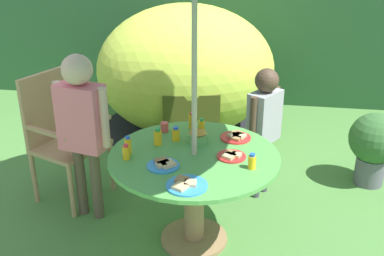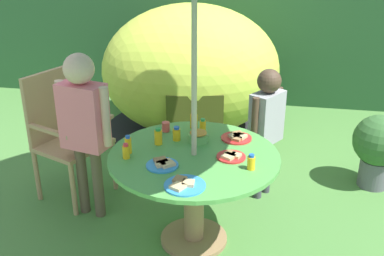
# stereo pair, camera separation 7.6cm
# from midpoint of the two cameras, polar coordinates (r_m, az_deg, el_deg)

# --- Properties ---
(ground_plane) EXTENTS (10.00, 10.00, 0.02)m
(ground_plane) POSITION_cam_midpoint_polar(r_m,az_deg,el_deg) (3.50, -0.39, -13.76)
(ground_plane) COLOR #477A38
(hedge_backdrop) EXTENTS (9.00, 0.70, 1.77)m
(hedge_backdrop) POSITION_cam_midpoint_polar(r_m,az_deg,el_deg) (6.19, 4.63, 12.08)
(hedge_backdrop) COLOR #234C28
(hedge_backdrop) RESTS_ON ground_plane
(garden_table) EXTENTS (1.17, 1.17, 0.70)m
(garden_table) POSITION_cam_midpoint_polar(r_m,az_deg,el_deg) (3.20, -0.41, -6.11)
(garden_table) COLOR #93704C
(garden_table) RESTS_ON ground_plane
(wooden_chair) EXTENTS (0.63, 0.65, 1.06)m
(wooden_chair) POSITION_cam_midpoint_polar(r_m,az_deg,el_deg) (3.93, -16.50, -0.24)
(wooden_chair) COLOR tan
(wooden_chair) RESTS_ON ground_plane
(dome_tent) EXTENTS (2.34, 2.34, 1.40)m
(dome_tent) POSITION_cam_midpoint_polar(r_m,az_deg,el_deg) (5.04, -1.21, 7.18)
(dome_tent) COLOR #B2C63F
(dome_tent) RESTS_ON ground_plane
(potted_plant) EXTENTS (0.45, 0.45, 0.66)m
(potted_plant) POSITION_cam_midpoint_polar(r_m,az_deg,el_deg) (4.29, 21.15, -1.79)
(potted_plant) COLOR #595960
(potted_plant) RESTS_ON ground_plane
(child_in_grey_shirt) EXTENTS (0.29, 0.33, 1.12)m
(child_in_grey_shirt) POSITION_cam_midpoint_polar(r_m,az_deg,el_deg) (3.75, 8.37, 1.36)
(child_in_grey_shirt) COLOR #3F3F47
(child_in_grey_shirt) RESTS_ON ground_plane
(child_in_pink_shirt) EXTENTS (0.44, 0.26, 1.31)m
(child_in_pink_shirt) POSITION_cam_midpoint_polar(r_m,az_deg,el_deg) (3.47, -14.08, 1.25)
(child_in_pink_shirt) COLOR brown
(child_in_pink_shirt) RESTS_ON ground_plane
(snack_bowl) EXTENTS (0.15, 0.15, 0.09)m
(snack_bowl) POSITION_cam_midpoint_polar(r_m,az_deg,el_deg) (3.29, 0.04, -1.00)
(snack_bowl) COLOR #66B259
(snack_bowl) RESTS_ON garden_table
(plate_center_front) EXTENTS (0.20, 0.20, 0.03)m
(plate_center_front) POSITION_cam_midpoint_polar(r_m,az_deg,el_deg) (3.08, 4.19, -3.46)
(plate_center_front) COLOR red
(plate_center_front) RESTS_ON garden_table
(plate_near_left) EXTENTS (0.25, 0.25, 0.03)m
(plate_near_left) POSITION_cam_midpoint_polar(r_m,az_deg,el_deg) (2.75, -1.55, -7.05)
(plate_near_left) COLOR #338CD8
(plate_near_left) RESTS_ON garden_table
(plate_back_edge) EXTENTS (0.22, 0.22, 0.03)m
(plate_back_edge) POSITION_cam_midpoint_polar(r_m,az_deg,el_deg) (3.36, 4.81, -1.09)
(plate_back_edge) COLOR red
(plate_back_edge) RESTS_ON garden_table
(plate_far_right) EXTENTS (0.21, 0.21, 0.03)m
(plate_far_right) POSITION_cam_midpoint_polar(r_m,az_deg,el_deg) (2.97, -4.28, -4.53)
(plate_far_right) COLOR #338CD8
(plate_far_right) RESTS_ON garden_table
(juice_bottle_near_right) EXTENTS (0.06, 0.06, 0.13)m
(juice_bottle_near_right) POSITION_cam_midpoint_polar(r_m,az_deg,el_deg) (3.50, -0.57, 0.90)
(juice_bottle_near_right) COLOR yellow
(juice_bottle_near_right) RESTS_ON garden_table
(juice_bottle_far_left) EXTENTS (0.05, 0.05, 0.10)m
(juice_bottle_far_left) POSITION_cam_midpoint_polar(r_m,az_deg,el_deg) (2.95, 6.71, -4.16)
(juice_bottle_far_left) COLOR yellow
(juice_bottle_far_left) RESTS_ON garden_table
(juice_bottle_center_back) EXTENTS (0.05, 0.05, 0.11)m
(juice_bottle_center_back) POSITION_cam_midpoint_polar(r_m,az_deg,el_deg) (3.08, -8.85, -2.99)
(juice_bottle_center_back) COLOR yellow
(juice_bottle_center_back) RESTS_ON garden_table
(juice_bottle_mid_left) EXTENTS (0.06, 0.06, 0.12)m
(juice_bottle_mid_left) POSITION_cam_midpoint_polar(r_m,az_deg,el_deg) (3.25, -4.93, -1.13)
(juice_bottle_mid_left) COLOR yellow
(juice_bottle_mid_left) RESTS_ON garden_table
(juice_bottle_mid_right) EXTENTS (0.06, 0.06, 0.10)m
(juice_bottle_mid_right) POSITION_cam_midpoint_polar(r_m,az_deg,el_deg) (3.31, -2.67, -0.76)
(juice_bottle_mid_right) COLOR yellow
(juice_bottle_mid_right) RESTS_ON garden_table
(juice_bottle_front_edge) EXTENTS (0.05, 0.05, 0.13)m
(juice_bottle_front_edge) POSITION_cam_midpoint_polar(r_m,az_deg,el_deg) (3.14, -8.61, -2.18)
(juice_bottle_front_edge) COLOR yellow
(juice_bottle_front_edge) RESTS_ON garden_table
(juice_bottle_spot_a) EXTENTS (0.05, 0.05, 0.11)m
(juice_bottle_spot_a) POSITION_cam_midpoint_polar(r_m,az_deg,el_deg) (3.42, 0.59, 0.22)
(juice_bottle_spot_a) COLOR yellow
(juice_bottle_spot_a) RESTS_ON garden_table
(cup_near) EXTENTS (0.06, 0.06, 0.07)m
(cup_near) POSITION_cam_midpoint_polar(r_m,az_deg,el_deg) (3.46, -4.05, 0.12)
(cup_near) COLOR #E04C47
(cup_near) RESTS_ON garden_table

